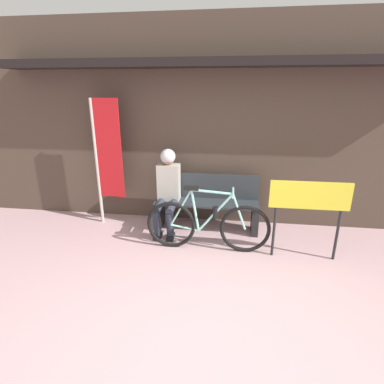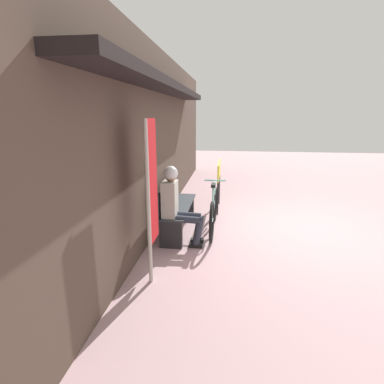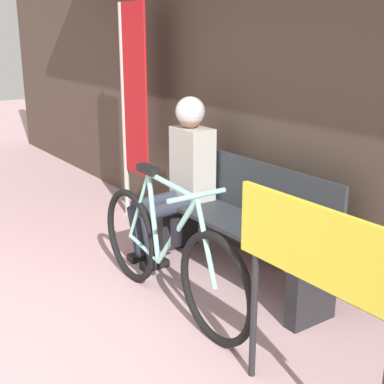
{
  "view_description": "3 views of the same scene",
  "coord_description": "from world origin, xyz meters",
  "px_view_note": "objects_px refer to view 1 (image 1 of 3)",
  "views": [
    {
      "loc": [
        0.18,
        -2.18,
        2.14
      ],
      "look_at": [
        -0.39,
        1.99,
        0.7
      ],
      "focal_mm": 28.0,
      "sensor_mm": 36.0,
      "label": 1
    },
    {
      "loc": [
        -5.27,
        1.3,
        2.07
      ],
      "look_at": [
        -0.18,
        1.95,
        0.72
      ],
      "focal_mm": 28.0,
      "sensor_mm": 36.0,
      "label": 2
    },
    {
      "loc": [
        2.61,
        -0.14,
        1.77
      ],
      "look_at": [
        -0.18,
        1.8,
        0.74
      ],
      "focal_mm": 50.0,
      "sensor_mm": 36.0,
      "label": 3
    }
  ],
  "objects_px": {
    "person_seated": "(168,185)",
    "bicycle": "(208,225)",
    "signboard": "(309,201)",
    "banner_pole": "(106,154)",
    "park_bench_near": "(207,204)"
  },
  "relations": [
    {
      "from": "signboard",
      "to": "person_seated",
      "type": "bearing_deg",
      "value": 163.03
    },
    {
      "from": "banner_pole",
      "to": "signboard",
      "type": "distance_m",
      "value": 3.08
    },
    {
      "from": "person_seated",
      "to": "signboard",
      "type": "distance_m",
      "value": 2.05
    },
    {
      "from": "banner_pole",
      "to": "person_seated",
      "type": "bearing_deg",
      "value": -6.96
    },
    {
      "from": "person_seated",
      "to": "banner_pole",
      "type": "height_order",
      "value": "banner_pole"
    },
    {
      "from": "person_seated",
      "to": "signboard",
      "type": "height_order",
      "value": "person_seated"
    },
    {
      "from": "banner_pole",
      "to": "signboard",
      "type": "bearing_deg",
      "value": -13.64
    },
    {
      "from": "park_bench_near",
      "to": "bicycle",
      "type": "relative_size",
      "value": 0.95
    },
    {
      "from": "banner_pole",
      "to": "bicycle",
      "type": "bearing_deg",
      "value": -22.11
    },
    {
      "from": "person_seated",
      "to": "bicycle",
      "type": "bearing_deg",
      "value": -39.8
    },
    {
      "from": "signboard",
      "to": "banner_pole",
      "type": "bearing_deg",
      "value": 166.36
    },
    {
      "from": "bicycle",
      "to": "signboard",
      "type": "distance_m",
      "value": 1.36
    },
    {
      "from": "park_bench_near",
      "to": "bicycle",
      "type": "xyz_separation_m",
      "value": [
        0.07,
        -0.68,
        -0.04
      ]
    },
    {
      "from": "person_seated",
      "to": "banner_pole",
      "type": "xyz_separation_m",
      "value": [
        -1.01,
        0.12,
        0.44
      ]
    },
    {
      "from": "bicycle",
      "to": "signboard",
      "type": "bearing_deg",
      "value": -1.62
    }
  ]
}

